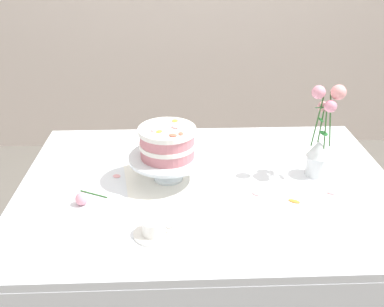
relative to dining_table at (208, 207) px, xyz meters
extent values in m
cube|color=white|center=(0.00, 0.02, 0.08)|extent=(1.40, 1.00, 0.03)
cylinder|color=brown|center=(-0.60, 0.42, -0.29)|extent=(0.06, 0.06, 0.71)
cylinder|color=brown|center=(0.60, 0.42, -0.29)|extent=(0.06, 0.06, 0.71)
cube|color=white|center=(-0.15, 0.06, 0.09)|extent=(0.37, 0.37, 0.00)
cylinder|color=silver|center=(-0.15, 0.06, 0.10)|extent=(0.11, 0.11, 0.01)
cylinder|color=silver|center=(-0.15, 0.06, 0.14)|extent=(0.03, 0.03, 0.07)
cylinder|color=silver|center=(-0.15, 0.06, 0.18)|extent=(0.29, 0.29, 0.01)
cylinder|color=#CC7A84|center=(-0.15, 0.06, 0.21)|extent=(0.20, 0.20, 0.04)
cylinder|color=white|center=(-0.15, 0.06, 0.24)|extent=(0.21, 0.21, 0.02)
cylinder|color=#CC7A84|center=(-0.15, 0.06, 0.27)|extent=(0.20, 0.20, 0.04)
cylinder|color=white|center=(-0.15, 0.06, 0.29)|extent=(0.21, 0.21, 0.02)
ellipsoid|color=#E56B51|center=(-0.10, 0.00, 0.31)|extent=(0.02, 0.03, 0.00)
ellipsoid|color=yellow|center=(-0.12, 0.12, 0.31)|extent=(0.03, 0.03, 0.01)
ellipsoid|color=yellow|center=(-0.17, 0.02, 0.31)|extent=(0.03, 0.03, 0.00)
ellipsoid|color=pink|center=(-0.19, 0.04, 0.31)|extent=(0.02, 0.04, 0.00)
ellipsoid|color=#E56B51|center=(-0.13, -0.01, 0.31)|extent=(0.04, 0.03, 0.01)
ellipsoid|color=pink|center=(-0.12, 0.06, 0.31)|extent=(0.04, 0.04, 0.01)
cylinder|color=silver|center=(0.42, 0.07, 0.13)|extent=(0.08, 0.08, 0.08)
cone|color=silver|center=(0.42, 0.07, 0.20)|extent=(0.09, 0.09, 0.07)
cylinder|color=#2D6028|center=(0.44, 0.06, 0.32)|extent=(0.03, 0.01, 0.21)
sphere|color=pink|center=(0.45, 0.06, 0.43)|extent=(0.05, 0.05, 0.05)
cylinder|color=#2D6028|center=(0.42, 0.09, 0.29)|extent=(0.01, 0.02, 0.14)
sphere|color=pink|center=(0.42, 0.10, 0.36)|extent=(0.04, 0.04, 0.04)
ellipsoid|color=#236B2D|center=(0.42, 0.09, 0.31)|extent=(0.02, 0.05, 0.01)
cylinder|color=#2D6028|center=(0.40, 0.07, 0.32)|extent=(0.03, 0.01, 0.21)
sphere|color=pink|center=(0.39, 0.07, 0.43)|extent=(0.05, 0.05, 0.05)
ellipsoid|color=#236B2D|center=(0.40, 0.07, 0.37)|extent=(0.05, 0.03, 0.01)
cylinder|color=#2D6028|center=(0.42, 0.05, 0.30)|extent=(0.01, 0.03, 0.17)
sphere|color=pink|center=(0.43, 0.04, 0.38)|extent=(0.04, 0.04, 0.04)
ellipsoid|color=#236B2D|center=(0.42, 0.05, 0.28)|extent=(0.03, 0.05, 0.01)
cylinder|color=white|center=(-0.19, -0.27, 0.09)|extent=(0.13, 0.13, 0.01)
cylinder|color=white|center=(-0.19, -0.27, 0.12)|extent=(0.07, 0.07, 0.05)
torus|color=white|center=(-0.14, -0.27, 0.12)|extent=(0.03, 0.01, 0.03)
cylinder|color=#2D6028|center=(-0.41, -0.04, 0.09)|extent=(0.10, 0.05, 0.01)
sphere|color=pink|center=(-0.44, -0.10, 0.11)|extent=(0.04, 0.04, 0.04)
ellipsoid|color=pink|center=(0.44, -0.06, 0.09)|extent=(0.03, 0.03, 0.00)
ellipsoid|color=orange|center=(0.29, -0.11, 0.09)|extent=(0.05, 0.04, 0.00)
ellipsoid|color=pink|center=(0.17, -0.06, 0.09)|extent=(0.04, 0.04, 0.00)
ellipsoid|color=pink|center=(-0.35, 0.09, 0.09)|extent=(0.04, 0.04, 0.00)
camera|label=1|loc=(-0.11, -1.34, 0.92)|focal=39.94mm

